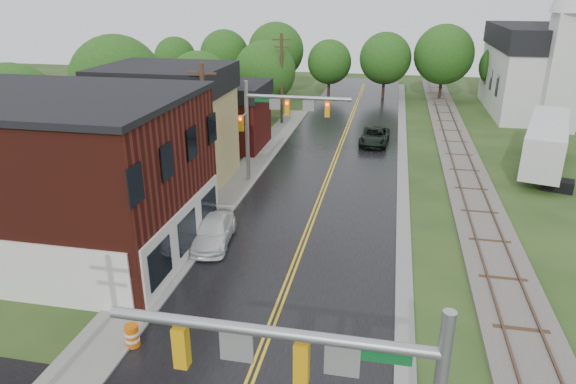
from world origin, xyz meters
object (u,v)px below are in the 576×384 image
(tree_left_a, at_px, (15,118))
(tree_left_c, at_px, (200,84))
(pickup_white, at_px, (213,231))
(tree_left_e, at_px, (266,73))
(brick_building, at_px, (53,175))
(tree_left_b, at_px, (119,84))
(semi_trailer, at_px, (546,142))
(utility_pole_c, at_px, (282,78))
(construction_barrel, at_px, (132,336))
(utility_pole_b, at_px, (205,134))
(suv_dark, at_px, (375,136))
(church, at_px, (546,61))
(traffic_signal_far, at_px, (277,115))

(tree_left_a, height_order, tree_left_c, tree_left_a)
(pickup_white, bearing_deg, tree_left_e, 91.28)
(brick_building, bearing_deg, tree_left_b, 107.61)
(tree_left_a, distance_m, semi_trailer, 37.73)
(utility_pole_c, xyz_separation_m, construction_barrel, (1.82, -35.88, -4.25))
(tree_left_c, bearing_deg, semi_trailer, -11.68)
(utility_pole_b, xyz_separation_m, utility_pole_c, (0.00, 22.00, 0.00))
(utility_pole_c, bearing_deg, utility_pole_b, -90.00)
(tree_left_c, bearing_deg, brick_building, -86.86)
(semi_trailer, bearing_deg, pickup_white, -141.12)
(tree_left_c, xyz_separation_m, suv_dark, (16.76, -1.51, -3.79))
(utility_pole_b, bearing_deg, church, 49.82)
(utility_pole_b, xyz_separation_m, tree_left_b, (-11.05, 9.90, 1.00))
(traffic_signal_far, height_order, pickup_white, traffic_signal_far)
(brick_building, xyz_separation_m, semi_trailer, (28.33, 18.76, -1.89))
(utility_pole_c, bearing_deg, tree_left_a, -120.55)
(brick_building, height_order, utility_pole_c, utility_pole_c)
(traffic_signal_far, distance_m, tree_left_e, 19.65)
(tree_left_e, relative_size, pickup_white, 1.73)
(utility_pole_c, relative_size, tree_left_a, 1.04)
(brick_building, bearing_deg, traffic_signal_far, 53.08)
(utility_pole_c, bearing_deg, tree_left_b, -132.39)
(semi_trailer, bearing_deg, utility_pole_c, 155.67)
(semi_trailer, distance_m, construction_barrel, 33.08)
(utility_pole_c, distance_m, tree_left_b, 16.42)
(utility_pole_b, relative_size, tree_left_c, 1.18)
(utility_pole_b, xyz_separation_m, tree_left_a, (-13.05, -0.10, 0.39))
(brick_building, height_order, tree_left_c, brick_building)
(brick_building, xyz_separation_m, tree_left_b, (-5.36, 16.90, 1.57))
(utility_pole_b, xyz_separation_m, pickup_white, (2.00, -4.89, -4.03))
(utility_pole_c, height_order, semi_trailer, utility_pole_c)
(tree_left_e, distance_m, construction_barrel, 38.22)
(church, xyz_separation_m, utility_pole_c, (-26.80, -9.74, -1.11))
(church, relative_size, traffic_signal_far, 2.72)
(suv_dark, relative_size, pickup_white, 1.10)
(traffic_signal_far, height_order, semi_trailer, traffic_signal_far)
(church, bearing_deg, tree_left_c, -157.76)
(tree_left_b, relative_size, tree_left_c, 1.27)
(tree_left_b, height_order, tree_left_e, tree_left_b)
(tree_left_b, bearing_deg, tree_left_c, 63.44)
(utility_pole_c, xyz_separation_m, tree_left_a, (-13.05, -22.10, 0.39))
(brick_building, distance_m, semi_trailer, 34.03)
(traffic_signal_far, height_order, construction_barrel, traffic_signal_far)
(tree_left_a, height_order, tree_left_b, tree_left_b)
(traffic_signal_far, bearing_deg, utility_pole_c, 101.09)
(brick_building, bearing_deg, pickup_white, 15.32)
(suv_dark, bearing_deg, brick_building, -119.81)
(brick_building, distance_m, tree_left_a, 10.14)
(tree_left_b, xyz_separation_m, pickup_white, (13.05, -14.79, -5.03))
(tree_left_e, bearing_deg, tree_left_a, -114.62)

